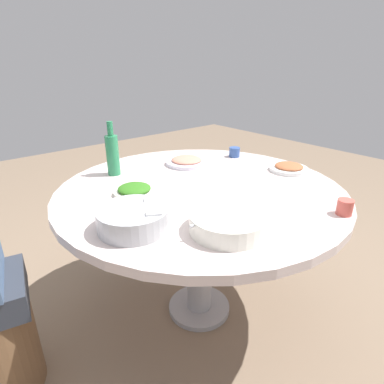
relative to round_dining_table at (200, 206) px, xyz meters
The scene contains 10 objects.
ground 0.67m from the round_dining_table, ahead, with size 8.00×8.00×0.00m, color #7B6651.
round_dining_table is the anchor object (origin of this frame).
rice_bowl 0.51m from the round_dining_table, 72.34° to the right, with size 0.27×0.27×0.09m.
soup_bowl 0.46m from the round_dining_table, 28.47° to the right, with size 0.29×0.31×0.07m.
dish_greens 0.34m from the round_dining_table, 114.41° to the right, with size 0.19×0.19×0.05m.
dish_shrimp 0.39m from the round_dining_table, 150.97° to the left, with size 0.25×0.25×0.05m.
dish_stirfry 0.57m from the round_dining_table, 75.40° to the left, with size 0.21×0.21×0.04m.
green_bottle 0.55m from the round_dining_table, 152.24° to the right, with size 0.07×0.07×0.29m.
tea_cup_near 0.66m from the round_dining_table, 22.15° to the left, with size 0.06×0.06×0.06m, color #CB5247.
tea_cup_far 0.59m from the round_dining_table, 115.68° to the left, with size 0.07×0.07×0.06m, color #315195.
Camera 1 is at (1.08, -0.98, 1.36)m, focal length 29.88 mm.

